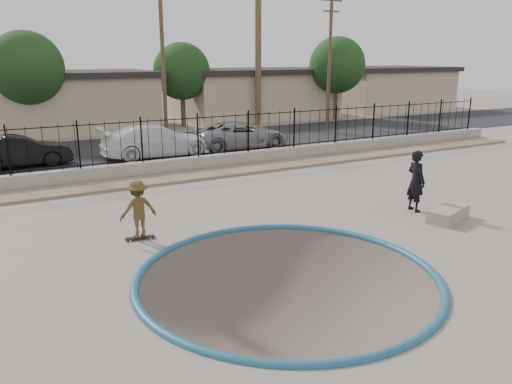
{
  "coord_description": "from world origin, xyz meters",
  "views": [
    {
      "loc": [
        -5.68,
        -9.87,
        4.9
      ],
      "look_at": [
        0.84,
        2.0,
        1.19
      ],
      "focal_mm": 35.0,
      "sensor_mm": 36.0,
      "label": 1
    }
  ],
  "objects_px": {
    "videographer": "(416,181)",
    "concrete_ledge": "(448,214)",
    "car_c": "(156,141)",
    "skateboard": "(140,238)",
    "car_d": "(242,135)",
    "car_b": "(18,151)",
    "skater": "(138,212)"
  },
  "relations": [
    {
      "from": "videographer",
      "to": "car_b",
      "type": "height_order",
      "value": "videographer"
    },
    {
      "from": "car_b",
      "to": "car_c",
      "type": "bearing_deg",
      "value": -98.83
    },
    {
      "from": "skateboard",
      "to": "concrete_ledge",
      "type": "relative_size",
      "value": 0.52
    },
    {
      "from": "concrete_ledge",
      "to": "car_b",
      "type": "height_order",
      "value": "car_b"
    },
    {
      "from": "skater",
      "to": "car_c",
      "type": "height_order",
      "value": "car_c"
    },
    {
      "from": "car_b",
      "to": "skateboard",
      "type": "bearing_deg",
      "value": -173.75
    },
    {
      "from": "videographer",
      "to": "concrete_ledge",
      "type": "distance_m",
      "value": 1.48
    },
    {
      "from": "skater",
      "to": "car_b",
      "type": "height_order",
      "value": "skater"
    },
    {
      "from": "concrete_ledge",
      "to": "car_b",
      "type": "bearing_deg",
      "value": 127.13
    },
    {
      "from": "car_d",
      "to": "concrete_ledge",
      "type": "bearing_deg",
      "value": -176.03
    },
    {
      "from": "car_c",
      "to": "videographer",
      "type": "bearing_deg",
      "value": -160.08
    },
    {
      "from": "videographer",
      "to": "car_b",
      "type": "xyz_separation_m",
      "value": [
        -10.77,
        13.23,
        -0.24
      ]
    },
    {
      "from": "skateboard",
      "to": "car_c",
      "type": "bearing_deg",
      "value": 79.12
    },
    {
      "from": "skateboard",
      "to": "car_b",
      "type": "xyz_separation_m",
      "value": [
        -2.15,
        11.54,
        0.7
      ]
    },
    {
      "from": "skateboard",
      "to": "car_b",
      "type": "height_order",
      "value": "car_b"
    },
    {
      "from": "skateboard",
      "to": "car_b",
      "type": "relative_size",
      "value": 0.19
    },
    {
      "from": "videographer",
      "to": "car_c",
      "type": "xyz_separation_m",
      "value": [
        -4.55,
        12.74,
        -0.17
      ]
    },
    {
      "from": "car_d",
      "to": "videographer",
      "type": "bearing_deg",
      "value": -176.85
    },
    {
      "from": "skateboard",
      "to": "car_d",
      "type": "height_order",
      "value": "car_d"
    },
    {
      "from": "car_b",
      "to": "car_c",
      "type": "height_order",
      "value": "car_c"
    },
    {
      "from": "concrete_ledge",
      "to": "car_c",
      "type": "xyz_separation_m",
      "value": [
        -4.73,
        13.97,
        0.62
      ]
    },
    {
      "from": "skater",
      "to": "skateboard",
      "type": "relative_size",
      "value": 1.91
    },
    {
      "from": "skater",
      "to": "car_c",
      "type": "relative_size",
      "value": 0.29
    },
    {
      "from": "concrete_ledge",
      "to": "car_b",
      "type": "distance_m",
      "value": 18.15
    },
    {
      "from": "car_b",
      "to": "videographer",
      "type": "bearing_deg",
      "value": -145.17
    },
    {
      "from": "concrete_ledge",
      "to": "skateboard",
      "type": "bearing_deg",
      "value": 161.62
    },
    {
      "from": "skater",
      "to": "car_c",
      "type": "bearing_deg",
      "value": -113.36
    },
    {
      "from": "videographer",
      "to": "car_b",
      "type": "relative_size",
      "value": 0.45
    },
    {
      "from": "car_c",
      "to": "car_b",
      "type": "bearing_deg",
      "value": 85.75
    },
    {
      "from": "skater",
      "to": "videographer",
      "type": "relative_size",
      "value": 0.79
    },
    {
      "from": "car_b",
      "to": "skater",
      "type": "bearing_deg",
      "value": -173.75
    },
    {
      "from": "skater",
      "to": "car_d",
      "type": "relative_size",
      "value": 0.3
    }
  ]
}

